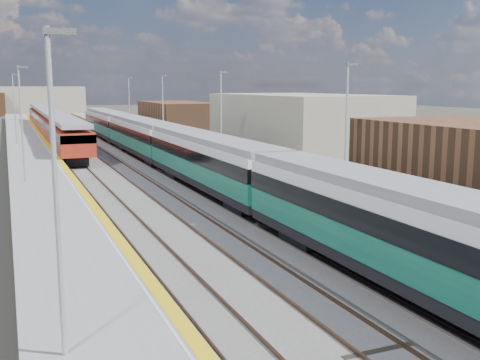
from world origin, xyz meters
TOP-DOWN VIEW (x-y plane):
  - ground at (0.00, 50.00)m, footprint 320.00×320.00m
  - ballast_bed at (-2.25, 52.50)m, footprint 10.50×155.00m
  - tracks at (-1.65, 54.18)m, footprint 8.96×160.00m
  - platform_right at (5.28, 52.49)m, footprint 4.70×155.00m
  - platform_left at (-9.05, 52.49)m, footprint 4.30×155.00m
  - green_train at (1.50, 41.02)m, footprint 2.98×82.87m
  - red_train at (-5.50, 75.15)m, footprint 3.03×61.35m
  - tree_d at (24.45, 59.23)m, footprint 3.89×3.89m

SIDE VIEW (x-z plane):
  - ground at x=0.00m, z-range 0.00..0.00m
  - ballast_bed at x=-2.25m, z-range 0.00..0.06m
  - tracks at x=-1.65m, z-range 0.02..0.19m
  - platform_left at x=-9.05m, z-range -3.74..4.78m
  - platform_right at x=5.28m, z-range -3.72..4.80m
  - red_train at x=-5.50m, z-range 0.35..4.17m
  - green_train at x=1.50m, z-range 0.67..3.95m
  - tree_d at x=24.45m, z-range 0.68..5.95m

